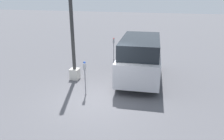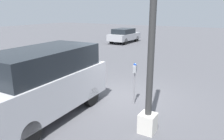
{
  "view_description": "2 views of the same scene",
  "coord_description": "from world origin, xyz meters",
  "px_view_note": "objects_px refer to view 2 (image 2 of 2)",
  "views": [
    {
      "loc": [
        -7.84,
        -2.53,
        4.26
      ],
      "look_at": [
        0.73,
        -0.43,
        1.07
      ],
      "focal_mm": 35.0,
      "sensor_mm": 36.0,
      "label": 1
    },
    {
      "loc": [
        6.99,
        3.76,
        3.28
      ],
      "look_at": [
        0.45,
        -0.19,
        1.18
      ],
      "focal_mm": 35.0,
      "sensor_mm": 36.0,
      "label": 2
    }
  ],
  "objects_px": {
    "lamp_post": "(150,65)",
    "car_distant": "(124,35)",
    "parking_meter_near": "(135,74)",
    "parked_van": "(43,81)"
  },
  "relations": [
    {
      "from": "lamp_post",
      "to": "car_distant",
      "type": "height_order",
      "value": "lamp_post"
    },
    {
      "from": "lamp_post",
      "to": "car_distant",
      "type": "xyz_separation_m",
      "value": [
        -15.11,
        -8.79,
        -1.14
      ]
    },
    {
      "from": "lamp_post",
      "to": "parking_meter_near",
      "type": "bearing_deg",
      "value": -143.46
    },
    {
      "from": "lamp_post",
      "to": "car_distant",
      "type": "distance_m",
      "value": 17.52
    },
    {
      "from": "lamp_post",
      "to": "parked_van",
      "type": "height_order",
      "value": "lamp_post"
    },
    {
      "from": "parking_meter_near",
      "to": "parked_van",
      "type": "relative_size",
      "value": 0.33
    },
    {
      "from": "parked_van",
      "to": "car_distant",
      "type": "xyz_separation_m",
      "value": [
        -15.85,
        -5.57,
        -0.38
      ]
    },
    {
      "from": "parking_meter_near",
      "to": "lamp_post",
      "type": "bearing_deg",
      "value": 23.26
    },
    {
      "from": "lamp_post",
      "to": "parked_van",
      "type": "relative_size",
      "value": 1.23
    },
    {
      "from": "parking_meter_near",
      "to": "parked_van",
      "type": "bearing_deg",
      "value": -54.93
    }
  ]
}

